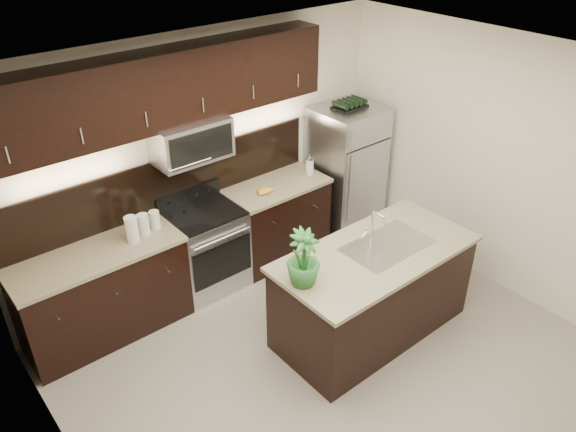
% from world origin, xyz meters
% --- Properties ---
extents(ground, '(4.50, 4.50, 0.00)m').
position_xyz_m(ground, '(0.00, 0.00, 0.00)').
color(ground, gray).
rests_on(ground, ground).
extents(room_walls, '(4.52, 4.02, 2.71)m').
position_xyz_m(room_walls, '(-0.11, -0.04, 1.70)').
color(room_walls, beige).
rests_on(room_walls, ground).
extents(counter_run, '(3.51, 0.65, 0.94)m').
position_xyz_m(counter_run, '(-0.46, 1.69, 0.47)').
color(counter_run, black).
rests_on(counter_run, ground).
extents(upper_fixtures, '(3.49, 0.40, 1.66)m').
position_xyz_m(upper_fixtures, '(-0.43, 1.84, 2.14)').
color(upper_fixtures, black).
rests_on(upper_fixtures, counter_run).
extents(island, '(1.96, 0.96, 0.94)m').
position_xyz_m(island, '(0.60, 0.06, 0.47)').
color(island, black).
rests_on(island, ground).
extents(sink_faucet, '(0.84, 0.50, 0.28)m').
position_xyz_m(sink_faucet, '(0.75, 0.07, 0.96)').
color(sink_faucet, silver).
rests_on(sink_faucet, island).
extents(refrigerator, '(0.77, 0.70, 1.61)m').
position_xyz_m(refrigerator, '(1.76, 1.63, 0.80)').
color(refrigerator, '#B2B2B7').
rests_on(refrigerator, ground).
extents(wine_rack, '(0.40, 0.25, 0.10)m').
position_xyz_m(wine_rack, '(1.76, 1.63, 1.65)').
color(wine_rack, black).
rests_on(wine_rack, refrigerator).
extents(plant, '(0.32, 0.32, 0.51)m').
position_xyz_m(plant, '(-0.23, 0.13, 1.19)').
color(plant, '#286429').
rests_on(plant, island).
extents(canisters, '(0.38, 0.19, 0.26)m').
position_xyz_m(canisters, '(-0.95, 1.67, 1.06)').
color(canisters, silver).
rests_on(canisters, counter_run).
extents(french_press, '(0.10, 0.10, 0.28)m').
position_xyz_m(french_press, '(1.17, 1.64, 1.04)').
color(french_press, silver).
rests_on(french_press, counter_run).
extents(bananas, '(0.19, 0.15, 0.06)m').
position_xyz_m(bananas, '(0.43, 1.61, 0.97)').
color(bananas, gold).
rests_on(bananas, counter_run).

